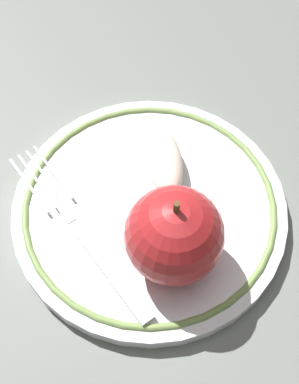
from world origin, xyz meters
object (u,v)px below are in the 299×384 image
apple_slice_front (164,161)px  plate (150,209)px  apple_red_whole (174,235)px  fork (83,234)px

apple_slice_front → plate: bearing=-26.5°
plate → apple_red_whole: (-0.03, 0.04, 0.05)m
apple_red_whole → fork: 0.08m
apple_red_whole → apple_slice_front: 0.09m
plate → apple_slice_front: 0.04m
apple_red_whole → fork: bearing=-3.7°
plate → apple_red_whole: 0.07m
apple_red_whole → apple_slice_front: size_ratio=1.20×
apple_slice_front → fork: apple_slice_front is taller
plate → fork: size_ratio=1.54×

